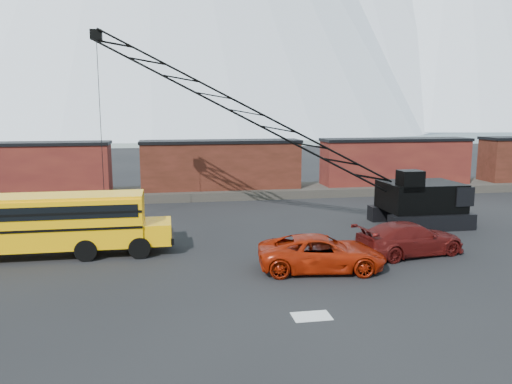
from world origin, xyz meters
The scene contains 10 objects.
ground centered at (0.00, 0.00, 0.00)m, with size 160.00×160.00×0.00m, color black.
gravel_berm centered at (0.00, 22.00, 0.35)m, with size 120.00×5.00×0.70m, color #423C36.
boxcar_west_near centered at (-16.00, 22.00, 2.76)m, with size 13.70×3.10×4.17m.
boxcar_mid centered at (0.00, 22.00, 2.76)m, with size 13.70×3.10×4.17m.
boxcar_east_near centered at (16.00, 22.00, 2.76)m, with size 13.70×3.10×4.17m.
snow_patch centered at (0.50, -4.00, 0.01)m, with size 1.40×0.90×0.02m, color silver.
school_bus centered at (-10.49, 5.61, 1.79)m, with size 11.65×2.65×3.19m.
red_pickup centered at (2.47, 1.08, 0.83)m, with size 2.74×5.94×1.65m, color #9A1D07.
maroon_suv centered at (7.73, 2.72, 0.85)m, with size 2.38×5.86×1.70m, color #4F0F0E.
crawler_crane centered at (1.13, 10.54, 6.92)m, with size 23.43×5.65×12.44m.
Camera 1 is at (-4.49, -20.57, 7.45)m, focal length 35.00 mm.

